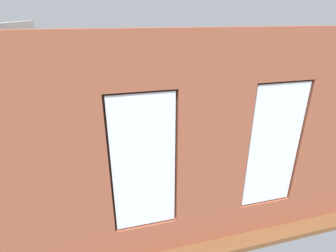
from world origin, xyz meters
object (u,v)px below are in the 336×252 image
(couch_by_window, at_px, (172,203))
(cup_ceramic, at_px, (153,137))
(remote_silver, at_px, (160,139))
(media_console, at_px, (48,171))
(remote_gray, at_px, (172,135))
(potted_plant_between_couches, at_px, (237,180))
(tv_flatscreen, at_px, (43,145))
(candle_jar, at_px, (164,139))
(potted_plant_mid_room_small, at_px, (190,129))
(potted_plant_foreground_right, at_px, (69,117))
(potted_plant_near_tv, at_px, (68,177))
(potted_plant_beside_window_right, at_px, (114,205))
(potted_plant_corner_far_left, at_px, (318,159))
(coffee_table, at_px, (160,141))
(table_plant_small, at_px, (146,139))
(couch_left, at_px, (258,144))
(papasan_chair, at_px, (133,118))
(potted_plant_corner_near_left, at_px, (220,105))
(potted_plant_by_left_couch, at_px, (221,125))

(couch_by_window, distance_m, cup_ceramic, 2.59)
(remote_silver, distance_m, media_console, 2.88)
(remote_gray, height_order, potted_plant_between_couches, potted_plant_between_couches)
(remote_gray, relative_size, potted_plant_between_couches, 0.13)
(tv_flatscreen, bearing_deg, candle_jar, -170.07)
(potted_plant_mid_room_small, bearing_deg, potted_plant_foreground_right, -17.92)
(media_console, height_order, potted_plant_near_tv, potted_plant_near_tv)
(candle_jar, distance_m, potted_plant_foreground_right, 3.30)
(cup_ceramic, relative_size, potted_plant_beside_window_right, 0.07)
(potted_plant_foreground_right, height_order, potted_plant_corner_far_left, potted_plant_corner_far_left)
(cup_ceramic, bearing_deg, potted_plant_corner_far_left, 137.32)
(cup_ceramic, distance_m, potted_plant_beside_window_right, 2.96)
(coffee_table, bearing_deg, table_plant_small, 14.63)
(couch_by_window, distance_m, media_console, 3.07)
(couch_left, relative_size, potted_plant_mid_room_small, 4.18)
(candle_jar, height_order, remote_gray, candle_jar)
(media_console, distance_m, potted_plant_beside_window_right, 2.42)
(candle_jar, bearing_deg, potted_plant_near_tv, 31.41)
(remote_gray, bearing_deg, potted_plant_between_couches, -47.75)
(papasan_chair, bearing_deg, potted_plant_foreground_right, -2.92)
(coffee_table, xyz_separation_m, cup_ceramic, (0.17, -0.09, 0.10))
(media_console, xyz_separation_m, potted_plant_between_couches, (-3.80, 1.83, 0.31))
(remote_silver, bearing_deg, potted_plant_between_couches, -121.84)
(candle_jar, xyz_separation_m, remote_gray, (-0.27, -0.23, -0.04))
(remote_silver, bearing_deg, potted_plant_beside_window_right, -173.01)
(remote_silver, xyz_separation_m, potted_plant_corner_near_left, (-2.75, -1.99, 0.11))
(candle_jar, bearing_deg, cup_ceramic, -35.67)
(remote_silver, bearing_deg, potted_plant_by_left_couch, -36.15)
(remote_gray, height_order, papasan_chair, papasan_chair)
(cup_ceramic, bearing_deg, couch_left, 163.31)
(remote_gray, bearing_deg, remote_silver, -132.99)
(couch_by_window, height_order, potted_plant_mid_room_small, couch_by_window)
(couch_left, height_order, table_plant_small, couch_left)
(table_plant_small, relative_size, potted_plant_near_tv, 0.22)
(coffee_table, xyz_separation_m, potted_plant_corner_far_left, (-2.74, 2.59, 0.47))
(couch_left, distance_m, papasan_chair, 4.01)
(tv_flatscreen, height_order, potted_plant_corner_near_left, tv_flatscreen)
(potted_plant_foreground_right, relative_size, potted_plant_mid_room_small, 2.65)
(coffee_table, height_order, tv_flatscreen, tv_flatscreen)
(remote_silver, xyz_separation_m, papasan_chair, (0.47, -1.82, -0.02))
(coffee_table, height_order, table_plant_small, table_plant_small)
(candle_jar, height_order, potted_plant_near_tv, potted_plant_near_tv)
(potted_plant_beside_window_right, bearing_deg, couch_by_window, -174.93)
(remote_gray, height_order, potted_plant_by_left_couch, potted_plant_by_left_couch)
(remote_silver, height_order, media_console, media_console)
(potted_plant_near_tv, bearing_deg, candle_jar, -148.59)
(potted_plant_beside_window_right, bearing_deg, table_plant_small, -112.39)
(couch_left, distance_m, potted_plant_between_couches, 2.35)
(couch_by_window, xyz_separation_m, potted_plant_corner_near_left, (-3.12, -4.48, 0.25))
(cup_ceramic, xyz_separation_m, remote_gray, (-0.55, -0.04, -0.03))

